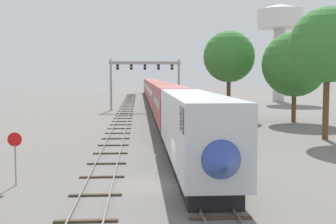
# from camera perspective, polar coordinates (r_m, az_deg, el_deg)

# --- Properties ---
(ground_plane) EXTENTS (400.00, 400.00, 0.00)m
(ground_plane) POSITION_cam_1_polar(r_m,az_deg,el_deg) (24.82, -0.51, -9.18)
(ground_plane) COLOR slate
(track_main) EXTENTS (2.60, 200.00, 0.16)m
(track_main) POSITION_cam_1_polar(r_m,az_deg,el_deg) (84.34, -1.44, 0.64)
(track_main) COLOR slate
(track_main) RESTS_ON ground
(track_near) EXTENTS (2.60, 160.00, 0.16)m
(track_near) POSITION_cam_1_polar(r_m,az_deg,el_deg) (64.37, -5.63, -0.62)
(track_near) COLOR slate
(track_near) RESTS_ON ground
(passenger_train) EXTENTS (3.04, 141.98, 4.80)m
(passenger_train) POSITION_cam_1_polar(r_m,az_deg,el_deg) (88.89, -1.57, 2.49)
(passenger_train) COLOR silver
(passenger_train) RESTS_ON ground
(signal_gantry) EXTENTS (12.10, 0.49, 8.63)m
(signal_gantry) POSITION_cam_1_polar(r_m,az_deg,el_deg) (76.87, -2.92, 4.92)
(signal_gantry) COLOR #999BA0
(signal_gantry) RESTS_ON ground
(water_tower) EXTENTS (10.27, 10.27, 21.83)m
(water_tower) POSITION_cam_1_polar(r_m,az_deg,el_deg) (106.74, 13.89, 10.63)
(water_tower) COLOR beige
(water_tower) RESTS_ON ground
(stop_sign) EXTENTS (0.76, 0.08, 2.88)m
(stop_sign) POSITION_cam_1_polar(r_m,az_deg,el_deg) (25.76, -18.70, -4.67)
(stop_sign) COLOR gray
(stop_sign) RESTS_ON ground
(trackside_tree_left) EXTENTS (6.93, 6.93, 12.18)m
(trackside_tree_left) POSITION_cam_1_polar(r_m,az_deg,el_deg) (44.21, 19.44, 7.94)
(trackside_tree_left) COLOR brown
(trackside_tree_left) RESTS_ON ground
(trackside_tree_mid) EXTENTS (8.26, 8.26, 11.48)m
(trackside_tree_mid) POSITION_cam_1_polar(r_m,az_deg,el_deg) (59.67, 15.66, 5.81)
(trackside_tree_mid) COLOR brown
(trackside_tree_mid) RESTS_ON ground
(trackside_tree_right) EXTENTS (7.07, 7.07, 12.05)m
(trackside_tree_right) POSITION_cam_1_polar(r_m,az_deg,el_deg) (63.19, 7.68, 6.91)
(trackside_tree_right) COLOR brown
(trackside_tree_right) RESTS_ON ground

